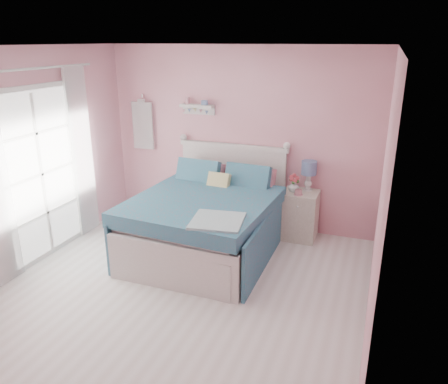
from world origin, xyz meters
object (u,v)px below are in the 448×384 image
Objects in this scene: bed at (207,221)px; teacup at (298,192)px; vase at (294,186)px; nightstand at (300,215)px; table_lamp at (309,170)px.

teacup is (1.04, 0.68, 0.31)m from bed.
bed is 1.29m from vase.
vase is at bearing -170.87° from nightstand.
teacup is at bearing 36.52° from bed.
vase is at bearing 43.07° from bed.
bed reaches higher than teacup.
nightstand is (1.06, 0.81, -0.07)m from bed.
bed is at bearing -140.49° from table_lamp.
teacup is at bearing -97.27° from nightstand.
table_lamp is at bearing 71.73° from teacup.
vase is (-0.17, -0.14, -0.21)m from table_lamp.
vase reaches higher than nightstand.
bed is at bearing -140.35° from vase.
table_lamp reaches higher than nightstand.
vase reaches higher than teacup.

